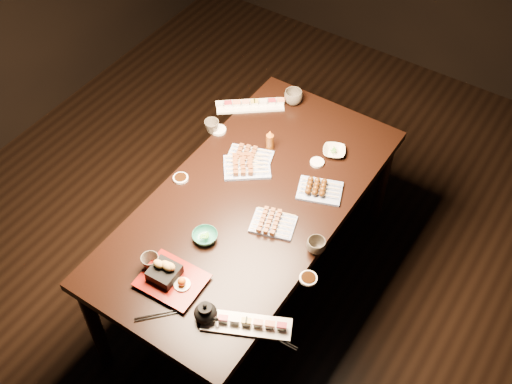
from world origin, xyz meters
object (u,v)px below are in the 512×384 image
yakitori_plate_center (247,164)px  teacup_far_left (212,126)px  edamame_bowl_green (205,237)px  teacup_far_right (293,97)px  tempura_tray (171,276)px  yakitori_plate_left (249,156)px  teapot (205,312)px  condiment_bottle (270,140)px  teacup_mid_right (316,246)px  sushi_platter_near (246,323)px  sushi_platter_far (250,104)px  teacup_near_left (151,263)px  dining_table (251,245)px  edamame_bowl_cream (334,152)px  yakitori_plate_right (273,222)px

yakitori_plate_center → teacup_far_left: bearing=121.3°
edamame_bowl_green → yakitori_plate_center: bearing=100.8°
teacup_far_right → tempura_tray: bearing=-82.2°
yakitori_plate_left → teapot: bearing=-85.8°
condiment_bottle → teacup_mid_right: bearing=-39.6°
sushi_platter_near → teacup_far_left: 1.24m
sushi_platter_far → teacup_near_left: bearing=63.5°
dining_table → teacup_far_right: size_ratio=16.77×
dining_table → edamame_bowl_cream: size_ratio=14.78×
edamame_bowl_green → edamame_bowl_cream: 0.89m
teacup_near_left → teacup_far_right: size_ratio=0.80×
teacup_near_left → teapot: bearing=-11.3°
dining_table → yakitori_plate_right: 0.45m
teapot → condiment_bottle: condiment_bottle is taller
dining_table → yakitori_plate_left: size_ratio=7.58×
teacup_far_right → teapot: bearing=-73.4°
tempura_tray → teacup_far_left: size_ratio=3.54×
yakitori_plate_center → condiment_bottle: size_ratio=1.90×
condiment_bottle → teacup_far_left: bearing=-169.0°
yakitori_plate_center → edamame_bowl_cream: (0.33, 0.35, -0.02)m
sushi_platter_near → edamame_bowl_green: bearing=121.4°
dining_table → yakitori_plate_center: 0.47m
edamame_bowl_green → teapot: 0.43m
teacup_near_left → yakitori_plate_left: bearing=90.7°
teacup_mid_right → teapot: teapot is taller
teacup_far_right → condiment_bottle: size_ratio=0.83×
sushi_platter_near → teapot: 0.18m
edamame_bowl_green → tempura_tray: tempura_tray is taller
yakitori_plate_center → yakitori_plate_left: size_ratio=1.03×
dining_table → condiment_bottle: bearing=91.5°
sushi_platter_far → yakitori_plate_center: yakitori_plate_center is taller
teacup_near_left → teacup_far_right: teacup_far_right is taller
edamame_bowl_green → condiment_bottle: (-0.08, 0.70, 0.05)m
dining_table → edamame_bowl_green: bearing=-115.2°
yakitori_plate_right → tempura_tray: 0.58m
yakitori_plate_right → edamame_bowl_cream: 0.60m
condiment_bottle → sushi_platter_far: bearing=141.2°
edamame_bowl_cream → sushi_platter_far: bearing=173.5°
teacup_far_left → teapot: bearing=-55.2°
sushi_platter_near → teacup_near_left: size_ratio=4.58×
dining_table → yakitori_plate_right: yakitori_plate_right is taller
dining_table → yakitori_plate_left: 0.50m
dining_table → sushi_platter_far: bearing=107.2°
edamame_bowl_cream → teacup_far_left: (-0.65, -0.22, 0.02)m
yakitori_plate_center → yakitori_plate_left: bearing=75.2°
yakitori_plate_right → teacup_far_left: size_ratio=2.59×
yakitori_plate_center → teacup_far_left: size_ratio=2.98×
teacup_far_left → teacup_near_left: bearing=-71.2°
sushi_platter_far → edamame_bowl_green: bearing=73.0°
dining_table → sushi_platter_near: sushi_platter_near is taller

